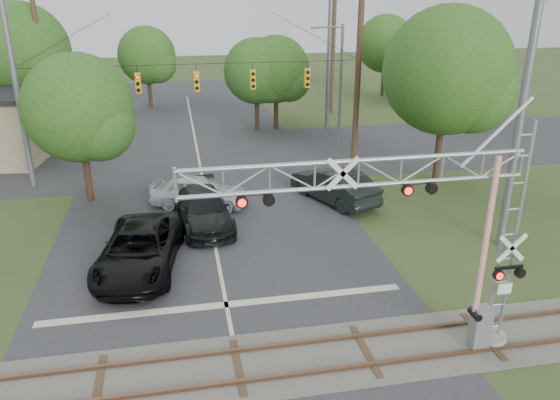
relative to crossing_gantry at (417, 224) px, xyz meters
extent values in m
cube|color=#2C2C2F|center=(-5.13, 8.36, -4.43)|extent=(14.00, 90.00, 0.02)
cube|color=#2C2C2F|center=(-5.13, 22.36, -4.43)|extent=(90.00, 12.00, 0.02)
cube|color=#4A4540|center=(-5.13, 0.36, -4.42)|extent=(90.00, 3.20, 0.05)
cube|color=brown|center=(-5.13, -0.36, -4.35)|extent=(90.00, 0.12, 0.14)
cube|color=brown|center=(-5.13, 1.08, -4.35)|extent=(90.00, 0.12, 0.14)
cylinder|color=gray|center=(2.98, 0.06, -4.29)|extent=(0.91, 0.91, 0.30)
cube|color=silver|center=(2.93, -0.24, -2.28)|extent=(0.45, 0.03, 0.35)
cube|color=slate|center=(2.37, -0.14, -3.69)|extent=(0.55, 0.45, 1.51)
cube|color=red|center=(2.12, -0.14, -0.62)|extent=(0.14, 0.09, 5.03)
cylinder|color=slate|center=(-14.63, 18.36, 1.31)|extent=(0.32, 0.32, 11.50)
cylinder|color=#3C2A1C|center=(4.37, 18.36, 1.31)|extent=(0.36, 0.36, 11.50)
cylinder|color=black|center=(-5.13, 18.36, 2.12)|extent=(19.00, 0.03, 0.03)
cube|color=#EBA510|center=(-11.53, 18.36, 1.17)|extent=(0.30, 0.30, 1.10)
cube|color=#EBA510|center=(-8.33, 18.36, 1.17)|extent=(0.30, 0.30, 1.10)
cube|color=#EBA510|center=(-5.13, 18.36, 1.17)|extent=(0.30, 0.30, 1.10)
cube|color=#EBA510|center=(-1.93, 18.36, 1.17)|extent=(0.30, 0.30, 1.10)
cube|color=#EBA510|center=(1.27, 18.36, 1.17)|extent=(0.30, 0.30, 1.10)
imported|color=black|center=(-8.22, 7.21, -3.57)|extent=(3.80, 6.60, 1.73)
imported|color=black|center=(-5.43, 11.11, -3.63)|extent=(2.79, 5.78, 1.62)
imported|color=#B8BAC0|center=(-5.55, 13.51, -3.60)|extent=(5.29, 3.40, 1.68)
imported|color=black|center=(1.50, 12.89, -3.56)|extent=(3.90, 5.68, 1.77)
cylinder|color=slate|center=(4.71, 22.83, -0.29)|extent=(0.18, 0.18, 8.30)
cylinder|color=slate|center=(3.79, 22.83, 3.67)|extent=(1.84, 0.11, 0.11)
cube|color=slate|center=(2.87, 22.83, 3.63)|extent=(0.55, 0.23, 0.14)
cylinder|color=#3C2A1C|center=(-15.08, 27.35, 1.78)|extent=(0.34, 0.34, 12.44)
cylinder|color=slate|center=(5.32, 27.96, 1.96)|extent=(0.34, 0.34, 12.80)
cylinder|color=slate|center=(7.22, 6.46, 1.62)|extent=(0.34, 0.34, 12.12)
cylinder|color=#3C2A1C|center=(7.35, 33.80, 0.76)|extent=(0.34, 0.34, 10.41)
cylinder|color=#342217|center=(-16.83, 29.31, -2.21)|extent=(0.36, 0.36, 4.46)
sphere|color=#244D16|center=(-16.83, 29.31, 1.84)|extent=(6.89, 6.89, 6.89)
cylinder|color=#342217|center=(-11.15, 15.38, -2.68)|extent=(0.36, 0.36, 3.53)
sphere|color=#244D16|center=(-11.15, 15.38, 0.53)|extent=(5.45, 5.45, 5.45)
cylinder|color=#342217|center=(-8.60, 39.18, -2.77)|extent=(0.36, 0.36, 3.35)
sphere|color=#244D16|center=(-8.60, 39.18, 0.28)|extent=(5.17, 5.17, 5.17)
cylinder|color=#342217|center=(-0.14, 28.76, -2.83)|extent=(0.36, 0.36, 3.23)
sphere|color=#244D16|center=(-0.14, 28.76, 0.11)|extent=(4.99, 4.99, 4.99)
cylinder|color=#342217|center=(1.36, 28.73, -2.79)|extent=(0.36, 0.36, 3.30)
sphere|color=#244D16|center=(1.36, 28.73, 0.22)|extent=(5.11, 5.11, 5.11)
cylinder|color=#342217|center=(8.14, 14.72, -2.19)|extent=(0.36, 0.36, 4.50)
sphere|color=#244D16|center=(8.14, 14.72, 1.90)|extent=(6.96, 6.96, 6.96)
cylinder|color=#342217|center=(14.67, 40.30, -2.60)|extent=(0.36, 0.36, 3.68)
sphere|color=#244D16|center=(14.67, 40.30, 0.75)|extent=(5.69, 5.69, 5.69)
cylinder|color=#342217|center=(16.53, 28.90, -2.63)|extent=(0.36, 0.36, 3.61)
sphere|color=#244D16|center=(16.53, 28.90, 0.65)|extent=(5.58, 5.58, 5.58)
camera|label=1|loc=(-6.44, -12.94, 6.24)|focal=35.00mm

